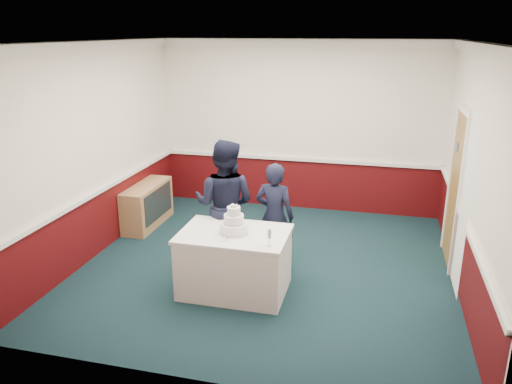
% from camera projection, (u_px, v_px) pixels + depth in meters
% --- Properties ---
extents(ground, '(5.00, 5.00, 0.00)m').
position_uv_depth(ground, '(267.00, 265.00, 6.97)').
color(ground, '#132B30').
rests_on(ground, ground).
extents(room_shell, '(5.00, 5.00, 3.00)m').
position_uv_depth(room_shell, '(283.00, 118.00, 6.90)').
color(room_shell, white).
rests_on(room_shell, ground).
extents(sideboard, '(0.41, 1.20, 0.70)m').
position_uv_depth(sideboard, '(147.00, 205.00, 8.31)').
color(sideboard, '#A3774F').
rests_on(sideboard, ground).
extents(cake_table, '(1.32, 0.92, 0.79)m').
position_uv_depth(cake_table, '(234.00, 261.00, 6.18)').
color(cake_table, white).
rests_on(cake_table, ground).
extents(wedding_cake, '(0.35, 0.35, 0.36)m').
position_uv_depth(wedding_cake, '(234.00, 224.00, 6.02)').
color(wedding_cake, white).
rests_on(wedding_cake, cake_table).
extents(cake_knife, '(0.04, 0.22, 0.00)m').
position_uv_depth(cake_knife, '(227.00, 238.00, 5.88)').
color(cake_knife, silver).
rests_on(cake_knife, cake_table).
extents(champagne_flute, '(0.05, 0.05, 0.21)m').
position_uv_depth(champagne_flute, '(269.00, 235.00, 5.64)').
color(champagne_flute, silver).
rests_on(champagne_flute, cake_table).
extents(person_man, '(0.90, 0.71, 1.78)m').
position_uv_depth(person_man, '(225.00, 204.00, 6.74)').
color(person_man, black).
rests_on(person_man, ground).
extents(person_woman, '(0.58, 0.42, 1.48)m').
position_uv_depth(person_woman, '(274.00, 216.00, 6.72)').
color(person_woman, black).
rests_on(person_woman, ground).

